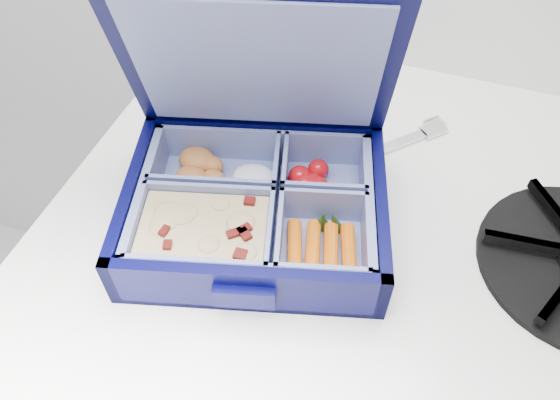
% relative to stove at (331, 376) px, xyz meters
% --- Properties ---
extents(stove, '(0.63, 0.63, 0.94)m').
position_rel_stove_xyz_m(stove, '(0.00, 0.00, 0.00)').
color(stove, white).
rests_on(stove, floor).
extents(bento_box, '(0.29, 0.25, 0.06)m').
position_rel_stove_xyz_m(bento_box, '(-0.10, -0.07, 0.50)').
color(bento_box, '#020232').
rests_on(bento_box, stove).
extents(burner_grate_rear, '(0.21, 0.21, 0.02)m').
position_rel_stove_xyz_m(burner_grate_rear, '(-0.11, 0.16, 0.48)').
color(burner_grate_rear, black).
rests_on(burner_grate_rear, stove).
extents(fork, '(0.15, 0.15, 0.01)m').
position_rel_stove_xyz_m(fork, '(-0.01, 0.07, 0.48)').
color(fork, silver).
rests_on(fork, stove).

